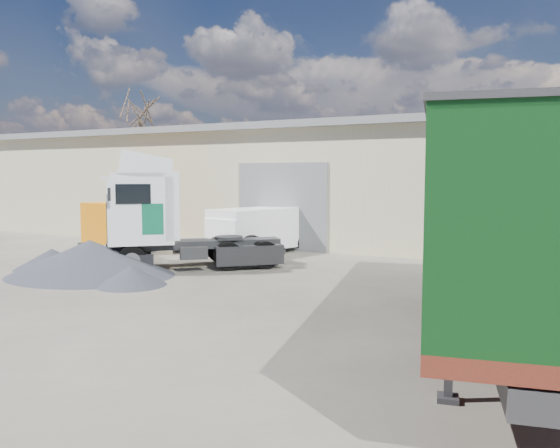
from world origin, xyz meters
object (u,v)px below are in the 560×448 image
at_px(bare_tree, 140,106).
at_px(box_trailer, 493,213).
at_px(tractor_unit, 164,220).
at_px(panel_van, 258,230).
at_px(orange_skip, 120,229).

height_order(bare_tree, box_trailer, bare_tree).
height_order(bare_tree, tractor_unit, bare_tree).
distance_m(box_trailer, panel_van, 12.22).
height_order(tractor_unit, box_trailer, tractor_unit).
height_order(box_trailer, orange_skip, box_trailer).
bearing_deg(bare_tree, panel_van, -35.80).
bearing_deg(orange_skip, bare_tree, 138.43).
relative_size(tractor_unit, orange_skip, 1.64).
distance_m(bare_tree, orange_skip, 17.86).
height_order(tractor_unit, panel_van, tractor_unit).
bearing_deg(bare_tree, tractor_unit, -47.47).
xyz_separation_m(box_trailer, orange_skip, (-14.92, 5.87, -1.48)).
bearing_deg(panel_van, orange_skip, -145.25).
bearing_deg(orange_skip, box_trailer, -10.61).
xyz_separation_m(bare_tree, orange_skip, (10.00, -12.99, -7.07)).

